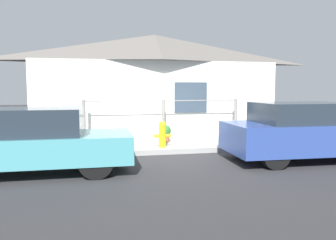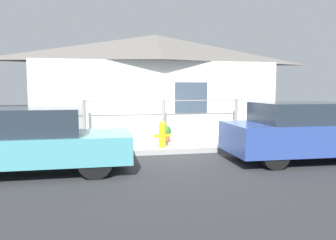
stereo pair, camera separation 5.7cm
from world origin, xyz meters
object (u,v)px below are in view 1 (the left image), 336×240
car_right (305,131)px  fire_hydrant (162,134)px  potted_plant_near_hydrant (165,133)px  car_left (34,141)px

car_right → fire_hydrant: 3.65m
car_right → fire_hydrant: (-3.23, 1.69, -0.19)m
car_right → fire_hydrant: bearing=153.7°
car_right → potted_plant_near_hydrant: bearing=140.8°
car_left → fire_hydrant: 3.45m
car_left → car_right: (6.24, 0.00, 0.03)m
car_right → potted_plant_near_hydrant: 3.94m
fire_hydrant → potted_plant_near_hydrant: 0.90m
car_left → potted_plant_near_hydrant: 4.14m
car_left → car_right: bearing=0.0°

